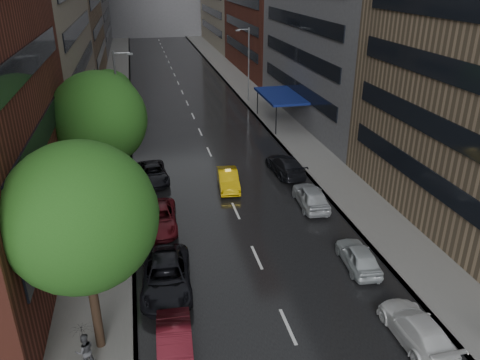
# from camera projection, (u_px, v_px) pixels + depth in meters

# --- Properties ---
(road) EXTENTS (14.00, 140.00, 0.01)m
(road) POSITION_uv_depth(u_px,v_px,m) (184.00, 96.00, 63.20)
(road) COLOR black
(road) RESTS_ON ground
(sidewalk_left) EXTENTS (4.00, 140.00, 0.15)m
(sidewalk_left) POSITION_uv_depth(u_px,v_px,m) (115.00, 99.00, 61.41)
(sidewalk_left) COLOR gray
(sidewalk_left) RESTS_ON ground
(sidewalk_right) EXTENTS (4.00, 140.00, 0.15)m
(sidewalk_right) POSITION_uv_depth(u_px,v_px,m) (248.00, 92.00, 64.94)
(sidewalk_right) COLOR gray
(sidewalk_right) RESTS_ON ground
(tree_near) EXTENTS (6.09, 6.09, 9.71)m
(tree_near) POSITION_uv_depth(u_px,v_px,m) (81.00, 217.00, 18.28)
(tree_near) COLOR #382619
(tree_near) RESTS_ON ground
(tree_mid) EXTENTS (6.16, 6.16, 9.82)m
(tree_mid) POSITION_uv_depth(u_px,v_px,m) (99.00, 119.00, 30.05)
(tree_mid) COLOR #382619
(tree_mid) RESTS_ON ground
(tree_far) EXTENTS (4.61, 4.61, 7.34)m
(tree_far) POSITION_uv_depth(u_px,v_px,m) (109.00, 95.00, 42.89)
(tree_far) COLOR #382619
(tree_far) RESTS_ON ground
(taxi) EXTENTS (1.86, 4.39, 1.41)m
(taxi) POSITION_uv_depth(u_px,v_px,m) (228.00, 180.00, 36.12)
(taxi) COLOR #E5B30C
(taxi) RESTS_ON ground
(parked_cars_left) EXTENTS (2.94, 24.00, 1.56)m
(parked_cars_left) POSITION_uv_depth(u_px,v_px,m) (161.00, 237.00, 28.31)
(parked_cars_left) COLOR #57111B
(parked_cars_left) RESTS_ON ground
(parked_cars_right) EXTENTS (2.44, 24.76, 1.56)m
(parked_cars_right) POSITION_uv_depth(u_px,v_px,m) (325.00, 214.00, 30.98)
(parked_cars_right) COLOR white
(parked_cars_right) RESTS_ON ground
(ped_black_umbrella) EXTENTS (0.96, 0.98, 2.09)m
(ped_black_umbrella) POSITION_uv_depth(u_px,v_px,m) (84.00, 343.00, 19.35)
(ped_black_umbrella) COLOR #414245
(ped_black_umbrella) RESTS_ON sidewalk_left
(street_lamp_left) EXTENTS (1.74, 0.22, 9.00)m
(street_lamp_left) POSITION_uv_depth(u_px,v_px,m) (119.00, 100.00, 41.87)
(street_lamp_left) COLOR gray
(street_lamp_left) RESTS_ON sidewalk_left
(street_lamp_right) EXTENTS (1.74, 0.22, 9.00)m
(street_lamp_right) POSITION_uv_depth(u_px,v_px,m) (248.00, 63.00, 58.26)
(street_lamp_right) COLOR gray
(street_lamp_right) RESTS_ON sidewalk_right
(awning) EXTENTS (4.00, 8.00, 3.12)m
(awning) POSITION_uv_depth(u_px,v_px,m) (281.00, 96.00, 50.32)
(awning) COLOR navy
(awning) RESTS_ON sidewalk_right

